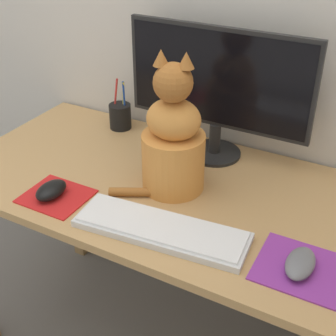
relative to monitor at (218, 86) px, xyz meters
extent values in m
cube|color=tan|center=(-0.01, -0.22, -0.24)|extent=(1.35, 0.64, 0.02)
cube|color=olive|center=(-0.65, 0.06, -0.61)|extent=(0.05, 0.05, 0.70)
cylinder|color=black|center=(0.00, 0.00, -0.23)|extent=(0.17, 0.17, 0.01)
cylinder|color=black|center=(0.00, 0.00, -0.17)|extent=(0.04, 0.04, 0.10)
cube|color=black|center=(0.00, 0.00, 0.02)|extent=(0.57, 0.02, 0.30)
cube|color=black|center=(0.00, -0.01, 0.02)|extent=(0.55, 0.00, 0.28)
cube|color=silver|center=(0.04, -0.42, -0.22)|extent=(0.45, 0.17, 0.02)
cube|color=white|center=(0.04, -0.42, -0.21)|extent=(0.43, 0.16, 0.01)
cube|color=red|center=(-0.29, -0.42, -0.23)|extent=(0.18, 0.16, 0.00)
cube|color=purple|center=(0.38, -0.38, -0.23)|extent=(0.20, 0.18, 0.00)
ellipsoid|color=black|center=(-0.30, -0.43, -0.21)|extent=(0.07, 0.10, 0.04)
ellipsoid|color=slate|center=(0.38, -0.39, -0.21)|extent=(0.06, 0.11, 0.03)
cylinder|color=#D6893D|center=(-0.03, -0.22, -0.15)|extent=(0.20, 0.20, 0.16)
ellipsoid|color=#D6893D|center=(-0.03, -0.22, -0.02)|extent=(0.16, 0.14, 0.11)
sphere|color=#A36028|center=(-0.03, -0.23, 0.08)|extent=(0.11, 0.11, 0.10)
cone|color=#A36028|center=(-0.06, -0.24, 0.14)|extent=(0.05, 0.05, 0.04)
cone|color=#A36028|center=(0.00, -0.23, 0.14)|extent=(0.05, 0.05, 0.04)
cylinder|color=#A36028|center=(-0.06, -0.30, -0.22)|extent=(0.21, 0.13, 0.02)
cylinder|color=black|center=(-0.37, 0.02, -0.19)|extent=(0.08, 0.08, 0.09)
cylinder|color=red|center=(-0.38, 0.02, -0.13)|extent=(0.01, 0.03, 0.14)
cylinder|color=yellow|center=(-0.36, 0.03, -0.13)|extent=(0.03, 0.03, 0.14)
cylinder|color=#1E47B2|center=(-0.35, 0.02, -0.13)|extent=(0.01, 0.02, 0.14)
camera|label=1|loc=(0.49, -1.21, 0.51)|focal=50.00mm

